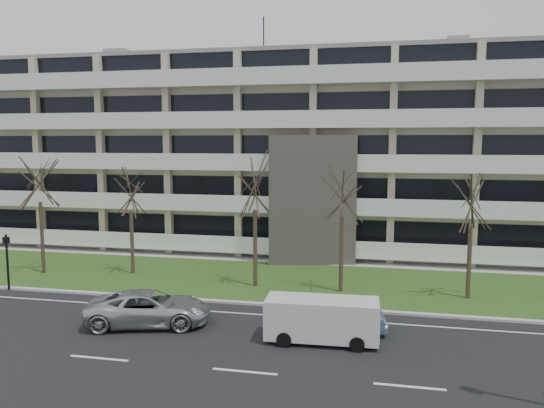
% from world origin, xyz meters
% --- Properties ---
extents(ground, '(160.00, 160.00, 0.00)m').
position_xyz_m(ground, '(0.00, 0.00, 0.00)').
color(ground, black).
rests_on(ground, ground).
extents(grass_verge, '(90.00, 10.00, 0.06)m').
position_xyz_m(grass_verge, '(0.00, 13.00, 0.03)').
color(grass_verge, '#294C19').
rests_on(grass_verge, ground).
extents(curb, '(90.00, 0.35, 0.12)m').
position_xyz_m(curb, '(0.00, 8.00, 0.06)').
color(curb, '#B2B2AD').
rests_on(curb, ground).
extents(sidewalk, '(90.00, 2.00, 0.08)m').
position_xyz_m(sidewalk, '(0.00, 18.50, 0.04)').
color(sidewalk, '#B2B2AD').
rests_on(sidewalk, ground).
extents(lane_edge_line, '(90.00, 0.12, 0.01)m').
position_xyz_m(lane_edge_line, '(0.00, 6.50, 0.01)').
color(lane_edge_line, white).
rests_on(lane_edge_line, ground).
extents(apartment_building, '(60.50, 15.10, 18.75)m').
position_xyz_m(apartment_building, '(-0.01, 25.32, 7.61)').
color(apartment_building, beige).
rests_on(apartment_building, ground).
extents(silver_pickup, '(6.21, 4.00, 1.59)m').
position_xyz_m(silver_pickup, '(-5.72, 4.06, 0.80)').
color(silver_pickup, silver).
rests_on(silver_pickup, ground).
extents(blue_sedan, '(4.84, 2.21, 1.54)m').
position_xyz_m(blue_sedan, '(2.87, 4.94, 0.77)').
color(blue_sedan, '#72A5C6').
rests_on(blue_sedan, ground).
extents(white_van, '(4.90, 2.14, 1.87)m').
position_xyz_m(white_van, '(2.54, 3.62, 1.12)').
color(white_van, silver).
rests_on(white_van, ground).
extents(pedestrian_signal, '(0.31, 0.25, 3.27)m').
position_xyz_m(pedestrian_signal, '(-16.21, 7.81, 2.08)').
color(pedestrian_signal, black).
rests_on(pedestrian_signal, ground).
extents(tree_1, '(4.19, 4.19, 8.38)m').
position_xyz_m(tree_1, '(-16.62, 11.64, 6.52)').
color(tree_1, '#382B21').
rests_on(tree_1, ground).
extents(tree_2, '(3.70, 3.70, 7.39)m').
position_xyz_m(tree_2, '(-10.85, 12.70, 5.75)').
color(tree_2, '#382B21').
rests_on(tree_2, ground).
extents(tree_3, '(4.10, 4.10, 8.20)m').
position_xyz_m(tree_3, '(-2.36, 11.41, 6.38)').
color(tree_3, '#382B21').
rests_on(tree_3, ground).
extents(tree_4, '(3.88, 3.88, 7.76)m').
position_xyz_m(tree_4, '(2.69, 11.29, 6.03)').
color(tree_4, '#382B21').
rests_on(tree_4, ground).
extents(tree_5, '(3.63, 3.63, 7.26)m').
position_xyz_m(tree_5, '(9.60, 11.39, 5.65)').
color(tree_5, '#382B21').
rests_on(tree_5, ground).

